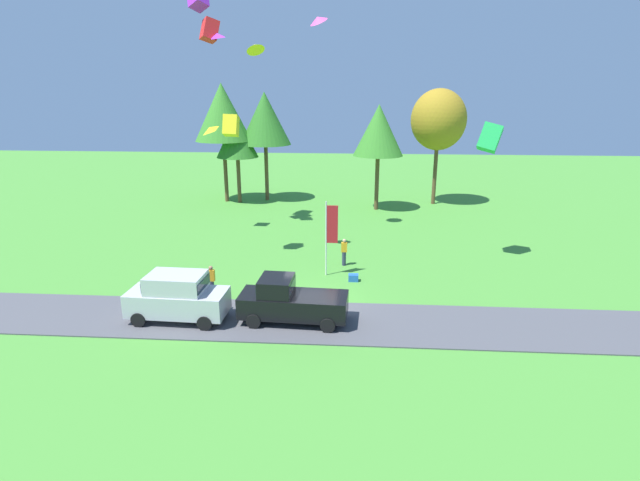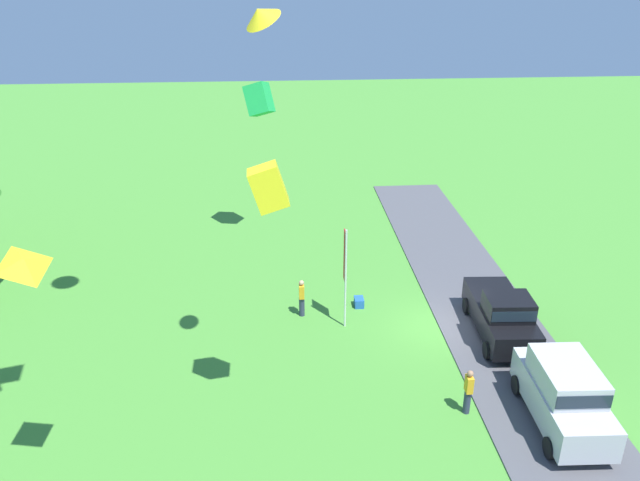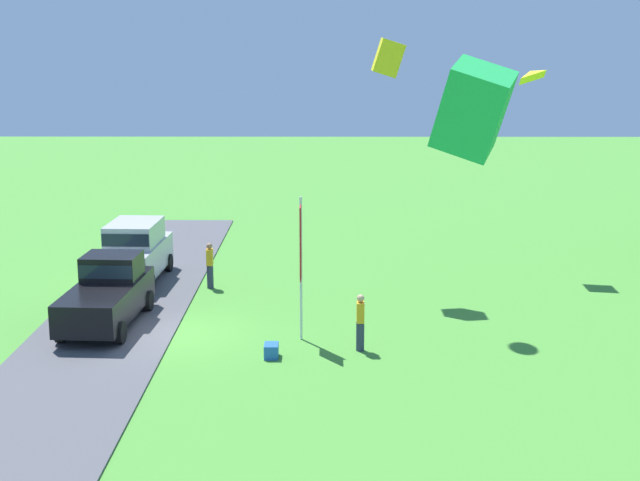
{
  "view_description": "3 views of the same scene",
  "coord_description": "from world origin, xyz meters",
  "px_view_note": "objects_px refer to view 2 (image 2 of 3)",
  "views": [
    {
      "loc": [
        2.03,
        -23.29,
        10.61
      ],
      "look_at": [
        0.17,
        3.36,
        2.35
      ],
      "focal_mm": 28.0,
      "sensor_mm": 36.0,
      "label": 1
    },
    {
      "loc": [
        -21.95,
        6.85,
        14.11
      ],
      "look_at": [
        0.16,
        5.16,
        4.15
      ],
      "focal_mm": 35.0,
      "sensor_mm": 36.0,
      "label": 2
    },
    {
      "loc": [
        26.43,
        4.82,
        8.86
      ],
      "look_at": [
        2.91,
        4.68,
        3.64
      ],
      "focal_mm": 50.0,
      "sensor_mm": 36.0,
      "label": 3
    }
  ],
  "objects_px": {
    "person_beside_suv": "(302,298)",
    "kite_diamond_high_right": "(25,264)",
    "car_suv_by_flagpole": "(564,392)",
    "kite_box_over_trees": "(268,187)",
    "person_watching_sky": "(468,391)",
    "kite_delta_near_flag": "(260,15)",
    "car_pickup_mid_row": "(502,314)",
    "cooler_box": "(359,302)",
    "flag_banner": "(345,264)",
    "kite_box_low_drifter": "(259,99)"
  },
  "relations": [
    {
      "from": "kite_box_over_trees",
      "to": "kite_diamond_high_right",
      "type": "xyz_separation_m",
      "value": [
        -3.0,
        5.68,
        -0.68
      ]
    },
    {
      "from": "kite_box_over_trees",
      "to": "kite_diamond_high_right",
      "type": "height_order",
      "value": "kite_box_over_trees"
    },
    {
      "from": "car_suv_by_flagpole",
      "to": "kite_box_low_drifter",
      "type": "distance_m",
      "value": 19.98
    },
    {
      "from": "car_suv_by_flagpole",
      "to": "person_beside_suv",
      "type": "distance_m",
      "value": 11.18
    },
    {
      "from": "kite_box_low_drifter",
      "to": "kite_diamond_high_right",
      "type": "distance_m",
      "value": 19.24
    },
    {
      "from": "car_pickup_mid_row",
      "to": "kite_diamond_high_right",
      "type": "relative_size",
      "value": 4.97
    },
    {
      "from": "car_suv_by_flagpole",
      "to": "kite_box_over_trees",
      "type": "distance_m",
      "value": 11.75
    },
    {
      "from": "cooler_box",
      "to": "kite_box_low_drifter",
      "type": "height_order",
      "value": "kite_box_low_drifter"
    },
    {
      "from": "person_watching_sky",
      "to": "kite_diamond_high_right",
      "type": "distance_m",
      "value": 14.27
    },
    {
      "from": "car_pickup_mid_row",
      "to": "kite_delta_near_flag",
      "type": "distance_m",
      "value": 15.17
    },
    {
      "from": "kite_box_low_drifter",
      "to": "kite_delta_near_flag",
      "type": "height_order",
      "value": "kite_delta_near_flag"
    },
    {
      "from": "person_watching_sky",
      "to": "car_suv_by_flagpole",
      "type": "bearing_deg",
      "value": -105.06
    },
    {
      "from": "car_pickup_mid_row",
      "to": "flag_banner",
      "type": "distance_m",
      "value": 6.63
    },
    {
      "from": "car_suv_by_flagpole",
      "to": "person_beside_suv",
      "type": "relative_size",
      "value": 2.73
    },
    {
      "from": "car_suv_by_flagpole",
      "to": "car_pickup_mid_row",
      "type": "xyz_separation_m",
      "value": [
        5.24,
        0.21,
        -0.19
      ]
    },
    {
      "from": "car_suv_by_flagpole",
      "to": "kite_delta_near_flag",
      "type": "xyz_separation_m",
      "value": [
        2.26,
        9.44,
        11.47
      ]
    },
    {
      "from": "person_watching_sky",
      "to": "kite_diamond_high_right",
      "type": "bearing_deg",
      "value": 104.5
    },
    {
      "from": "kite_box_over_trees",
      "to": "kite_delta_near_flag",
      "type": "xyz_separation_m",
      "value": [
        1.63,
        0.07,
        4.41
      ]
    },
    {
      "from": "kite_box_low_drifter",
      "to": "car_suv_by_flagpole",
      "type": "bearing_deg",
      "value": -148.63
    },
    {
      "from": "car_pickup_mid_row",
      "to": "kite_delta_near_flag",
      "type": "bearing_deg",
      "value": 107.89
    },
    {
      "from": "flag_banner",
      "to": "kite_box_over_trees",
      "type": "relative_size",
      "value": 3.74
    },
    {
      "from": "person_watching_sky",
      "to": "kite_delta_near_flag",
      "type": "distance_m",
      "value": 13.65
    },
    {
      "from": "kite_box_over_trees",
      "to": "person_beside_suv",
      "type": "bearing_deg",
      "value": -9.63
    },
    {
      "from": "cooler_box",
      "to": "kite_delta_near_flag",
      "type": "xyz_separation_m",
      "value": [
        -5.94,
        3.83,
        12.57
      ]
    },
    {
      "from": "car_suv_by_flagpole",
      "to": "person_beside_suv",
      "type": "height_order",
      "value": "car_suv_by_flagpole"
    },
    {
      "from": "car_suv_by_flagpole",
      "to": "kite_diamond_high_right",
      "type": "distance_m",
      "value": 16.51
    },
    {
      "from": "kite_diamond_high_right",
      "to": "car_suv_by_flagpole",
      "type": "bearing_deg",
      "value": -81.09
    },
    {
      "from": "car_pickup_mid_row",
      "to": "kite_box_low_drifter",
      "type": "xyz_separation_m",
      "value": [
        10.92,
        9.64,
        6.58
      ]
    },
    {
      "from": "person_beside_suv",
      "to": "kite_delta_near_flag",
      "type": "bearing_deg",
      "value": 166.81
    },
    {
      "from": "kite_box_over_trees",
      "to": "person_watching_sky",
      "type": "bearing_deg",
      "value": -88.73
    },
    {
      "from": "person_beside_suv",
      "to": "cooler_box",
      "type": "relative_size",
      "value": 3.05
    },
    {
      "from": "flag_banner",
      "to": "kite_delta_near_flag",
      "type": "distance_m",
      "value": 11.37
    },
    {
      "from": "car_pickup_mid_row",
      "to": "person_beside_suv",
      "type": "relative_size",
      "value": 2.98
    },
    {
      "from": "car_pickup_mid_row",
      "to": "kite_diamond_high_right",
      "type": "distance_m",
      "value": 17.92
    },
    {
      "from": "car_pickup_mid_row",
      "to": "kite_diamond_high_right",
      "type": "height_order",
      "value": "kite_diamond_high_right"
    },
    {
      "from": "person_beside_suv",
      "to": "kite_diamond_high_right",
      "type": "relative_size",
      "value": 1.67
    },
    {
      "from": "car_pickup_mid_row",
      "to": "kite_box_low_drifter",
      "type": "bearing_deg",
      "value": 41.44
    },
    {
      "from": "person_watching_sky",
      "to": "person_beside_suv",
      "type": "distance_m",
      "value": 8.63
    },
    {
      "from": "car_pickup_mid_row",
      "to": "person_watching_sky",
      "type": "distance_m",
      "value": 5.22
    },
    {
      "from": "kite_box_low_drifter",
      "to": "kite_box_over_trees",
      "type": "bearing_deg",
      "value": -178.21
    },
    {
      "from": "car_pickup_mid_row",
      "to": "person_beside_suv",
      "type": "height_order",
      "value": "car_pickup_mid_row"
    },
    {
      "from": "flag_banner",
      "to": "cooler_box",
      "type": "relative_size",
      "value": 7.9
    },
    {
      "from": "car_suv_by_flagpole",
      "to": "kite_delta_near_flag",
      "type": "bearing_deg",
      "value": 76.51
    },
    {
      "from": "cooler_box",
      "to": "kite_delta_near_flag",
      "type": "relative_size",
      "value": 0.52
    },
    {
      "from": "car_pickup_mid_row",
      "to": "flag_banner",
      "type": "relative_size",
      "value": 1.15
    },
    {
      "from": "flag_banner",
      "to": "kite_diamond_high_right",
      "type": "height_order",
      "value": "kite_diamond_high_right"
    },
    {
      "from": "car_suv_by_flagpole",
      "to": "kite_box_over_trees",
      "type": "bearing_deg",
      "value": 86.1
    },
    {
      "from": "person_watching_sky",
      "to": "flag_banner",
      "type": "bearing_deg",
      "value": 30.22
    },
    {
      "from": "person_watching_sky",
      "to": "kite_delta_near_flag",
      "type": "height_order",
      "value": "kite_delta_near_flag"
    },
    {
      "from": "cooler_box",
      "to": "kite_delta_near_flag",
      "type": "height_order",
      "value": "kite_delta_near_flag"
    }
  ]
}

